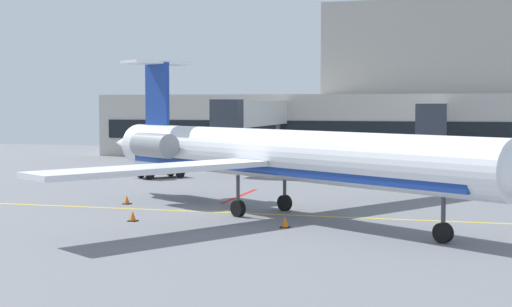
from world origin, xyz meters
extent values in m
cube|color=slate|center=(0.00, 0.00, -0.05)|extent=(120.00, 120.00, 0.10)
cube|color=yellow|center=(0.00, -0.76, 0.00)|extent=(108.00, 0.24, 0.01)
cube|color=red|center=(-0.43, 6.76, 0.00)|extent=(0.30, 8.00, 0.01)
cube|color=#B7B2A8|center=(4.46, 45.47, 3.59)|extent=(64.23, 10.94, 7.18)
cube|color=#A8A49A|center=(13.85, 48.21, 12.43)|extent=(31.62, 7.66, 10.50)
cube|color=black|center=(4.46, 39.95, 3.21)|extent=(61.66, 0.12, 2.13)
cube|color=silver|center=(11.33, 31.04, 4.82)|extent=(1.40, 17.93, 2.40)
cube|color=#2D333D|center=(11.33, 21.17, 4.82)|extent=(2.40, 2.00, 2.64)
cylinder|color=#4C4C51|center=(11.33, 38.50, 1.81)|extent=(0.44, 0.44, 3.62)
cylinder|color=#4C4C51|center=(11.33, 22.87, 1.81)|extent=(0.44, 0.44, 3.62)
cube|color=silver|center=(-5.55, 30.47, 5.17)|extent=(1.40, 19.05, 2.40)
cube|color=#2D333D|center=(-5.55, 20.05, 5.17)|extent=(2.40, 2.00, 2.64)
cylinder|color=#4C4C51|center=(-5.55, 38.50, 1.99)|extent=(0.44, 0.44, 3.97)
cylinder|color=#4C4C51|center=(-5.55, 21.75, 1.99)|extent=(0.44, 0.44, 3.97)
cylinder|color=white|center=(4.20, -1.39, 3.39)|extent=(24.64, 17.33, 2.70)
cube|color=navy|center=(4.20, -1.39, 2.65)|extent=(22.18, 15.60, 0.49)
cone|color=white|center=(-8.41, 6.81, 3.39)|extent=(4.19, 3.83, 2.29)
cube|color=white|center=(7.71, 5.42, 2.98)|extent=(9.11, 12.00, 0.28)
cube|color=white|center=(-0.60, -7.36, 2.98)|extent=(9.11, 12.00, 0.28)
cylinder|color=gray|center=(-2.06, 5.21, 3.59)|extent=(3.52, 3.01, 1.48)
cylinder|color=gray|center=(-4.38, 1.65, 3.59)|extent=(3.52, 3.01, 1.48)
cube|color=navy|center=(-5.54, 4.94, 6.76)|extent=(2.16, 1.52, 4.06)
cube|color=white|center=(-5.54, 4.94, 8.79)|extent=(3.93, 4.64, 0.20)
cylinder|color=#3F3F44|center=(13.00, -7.12, 1.47)|extent=(0.20, 0.20, 1.59)
cylinder|color=black|center=(13.00, -7.12, 0.45)|extent=(0.95, 0.78, 0.90)
cylinder|color=#3F3F44|center=(3.99, 0.83, 1.47)|extent=(0.20, 0.20, 1.59)
cylinder|color=black|center=(3.99, 0.83, 0.45)|extent=(0.95, 0.78, 0.90)
cylinder|color=#3F3F44|center=(2.08, -2.11, 1.47)|extent=(0.20, 0.20, 1.59)
cylinder|color=black|center=(2.08, -2.11, 0.45)|extent=(0.95, 0.78, 0.90)
cube|color=#1E4CB2|center=(5.25, 19.26, 0.66)|extent=(1.81, 3.61, 0.62)
cube|color=#1A4197|center=(5.17, 18.28, 1.64)|extent=(1.49, 1.51, 1.36)
cylinder|color=black|center=(5.91, 17.97, 0.35)|extent=(0.34, 0.72, 0.70)
cylinder|color=black|center=(4.39, 18.10, 0.35)|extent=(0.34, 0.72, 0.70)
cylinder|color=black|center=(6.11, 20.41, 0.35)|extent=(0.34, 0.72, 0.70)
cylinder|color=black|center=(4.59, 20.54, 0.35)|extent=(0.34, 0.72, 0.70)
cube|color=silver|center=(-10.32, 16.88, 0.68)|extent=(4.02, 4.12, 0.67)
cube|color=#B8B1A9|center=(-11.06, 16.08, 1.51)|extent=(2.29, 2.29, 0.99)
cylinder|color=black|center=(-10.55, 15.24, 0.35)|extent=(0.68, 0.70, 0.70)
cylinder|color=black|center=(-11.93, 16.52, 0.35)|extent=(0.68, 0.70, 0.70)
cylinder|color=black|center=(-8.70, 17.23, 0.35)|extent=(0.68, 0.70, 0.70)
cylinder|color=black|center=(-10.08, 18.51, 0.35)|extent=(0.68, 0.70, 0.70)
cylinder|color=white|center=(11.08, 28.40, 1.30)|extent=(4.32, 1.94, 1.89)
sphere|color=white|center=(13.23, 28.37, 1.30)|extent=(1.85, 1.85, 1.85)
sphere|color=white|center=(8.93, 28.43, 1.30)|extent=(1.85, 1.85, 1.85)
cube|color=#59595B|center=(9.79, 28.40, 0.17)|extent=(0.60, 1.70, 0.35)
cube|color=#59595B|center=(12.37, 28.40, 0.17)|extent=(0.60, 1.70, 0.35)
cone|color=orange|center=(-5.96, 1.07, 0.28)|extent=(0.36, 0.36, 0.55)
cube|color=black|center=(-5.96, 1.07, 0.02)|extent=(0.47, 0.47, 0.04)
cone|color=orange|center=(-2.78, -5.02, 0.28)|extent=(0.36, 0.36, 0.55)
cube|color=black|center=(-2.78, -5.02, 0.02)|extent=(0.47, 0.47, 0.04)
cone|color=orange|center=(5.37, -4.94, 0.28)|extent=(0.36, 0.36, 0.55)
cube|color=black|center=(5.37, -4.94, 0.02)|extent=(0.47, 0.47, 0.04)
camera|label=1|loc=(13.73, -40.93, 6.11)|focal=52.89mm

